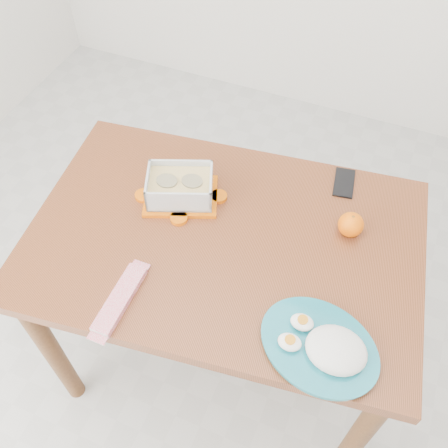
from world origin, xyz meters
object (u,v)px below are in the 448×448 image
at_px(food_container, 180,187).
at_px(dining_table, 224,259).
at_px(orange_fruit, 351,225).
at_px(smartphone, 344,183).
at_px(rice_plate, 325,346).

bearing_deg(food_container, dining_table, -48.12).
distance_m(orange_fruit, smartphone, 0.19).
distance_m(food_container, rice_plate, 0.61).
distance_m(dining_table, rice_plate, 0.44).
relative_size(food_container, rice_plate, 0.71).
xyz_separation_m(dining_table, rice_plate, (0.35, -0.22, 0.14)).
bearing_deg(orange_fruit, food_container, -172.87).
bearing_deg(smartphone, rice_plate, -89.91).
bearing_deg(food_container, smartphone, 7.47).
height_order(orange_fruit, smartphone, orange_fruit).
xyz_separation_m(dining_table, food_container, (-0.18, 0.09, 0.15)).
bearing_deg(rice_plate, food_container, 165.77).
height_order(food_container, orange_fruit, food_container).
bearing_deg(smartphone, orange_fruit, -81.04).
xyz_separation_m(food_container, rice_plate, (0.53, -0.31, -0.02)).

